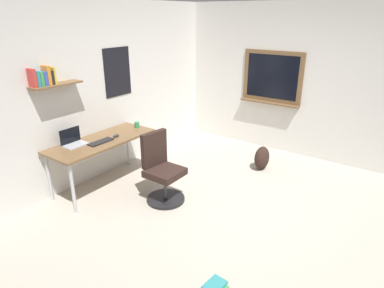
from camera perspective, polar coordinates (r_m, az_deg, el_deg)
name	(u,v)px	position (r m, az deg, el deg)	size (l,w,h in m)	color
ground_plane	(241,217)	(4.36, 8.40, -12.24)	(5.20, 5.20, 0.00)	#ADA393
wall_back	(102,91)	(5.31, -15.17, 8.77)	(5.00, 0.30, 2.60)	silver
wall_right	(313,83)	(6.05, 19.89, 9.71)	(0.22, 5.00, 2.60)	silver
desk	(102,144)	(4.94, -15.11, -0.02)	(1.57, 0.63, 0.72)	brown
office_chair	(162,172)	(4.52, -5.19, -4.81)	(0.52, 0.52, 0.95)	black
laptop	(73,141)	(4.82, -19.59, 0.46)	(0.31, 0.21, 0.23)	#ADAFB5
keyboard	(101,142)	(4.81, -15.30, 0.36)	(0.37, 0.13, 0.02)	black
computer_mouse	(116,136)	(4.98, -12.85, 1.38)	(0.10, 0.06, 0.03)	#262628
coffee_mug	(137,125)	(5.32, -9.38, 3.26)	(0.08, 0.08, 0.09)	#338C4C
backpack	(262,158)	(5.57, 11.84, -2.35)	(0.32, 0.22, 0.39)	black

